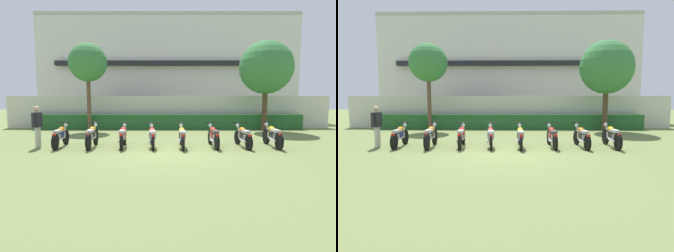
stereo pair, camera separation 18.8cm
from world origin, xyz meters
TOP-DOWN VIEW (x-y plane):
  - ground at (0.00, 0.00)m, footprint 60.00×60.00m
  - building at (0.00, 15.79)m, footprint 20.90×6.50m
  - compound_wall at (0.00, 7.68)m, footprint 19.85×0.30m
  - hedge_row at (0.00, 6.98)m, footprint 15.88×0.70m
  - parked_car at (-2.58, 10.23)m, footprint 4.69×2.52m
  - tree_near_inspector at (-4.50, 6.34)m, footprint 2.15×2.15m
  - tree_far_side at (5.50, 6.19)m, footprint 2.96×2.96m
  - motorcycle_in_row_0 at (-4.17, 1.08)m, footprint 0.60×1.81m
  - motorcycle_in_row_1 at (-2.93, 1.03)m, footprint 0.60×1.89m
  - motorcycle_in_row_2 at (-1.73, 1.07)m, footprint 0.60×1.85m
  - motorcycle_in_row_3 at (-0.60, 1.07)m, footprint 0.60×1.87m
  - motorcycle_in_row_4 at (0.56, 0.99)m, footprint 0.60×1.90m
  - motorcycle_in_row_5 at (1.79, 1.09)m, footprint 0.60×1.85m
  - motorcycle_in_row_6 at (2.94, 1.08)m, footprint 0.60×1.84m
  - motorcycle_in_row_7 at (4.11, 1.13)m, footprint 0.60×1.95m
  - inspector_person at (-5.04, 1.06)m, footprint 0.22×0.66m

SIDE VIEW (x-z plane):
  - ground at x=0.00m, z-range 0.00..0.00m
  - motorcycle_in_row_3 at x=-0.60m, z-range -0.03..0.91m
  - motorcycle_in_row_6 at x=2.94m, z-range -0.03..0.91m
  - motorcycle_in_row_4 at x=0.56m, z-range -0.03..0.91m
  - motorcycle_in_row_5 at x=1.79m, z-range -0.03..0.91m
  - motorcycle_in_row_2 at x=-1.73m, z-range -0.03..0.92m
  - hedge_row at x=0.00m, z-range 0.00..0.89m
  - motorcycle_in_row_0 at x=-4.17m, z-range -0.03..0.92m
  - motorcycle_in_row_7 at x=4.11m, z-range -0.03..0.94m
  - motorcycle_in_row_1 at x=-2.93m, z-range -0.03..0.94m
  - parked_car at x=-2.58m, z-range -0.01..1.88m
  - inspector_person at x=-5.04m, z-range 0.14..1.75m
  - compound_wall at x=0.00m, z-range 0.00..1.98m
  - tree_far_side at x=5.50m, z-range 1.03..6.08m
  - tree_near_inspector at x=-4.50m, z-range 1.35..6.29m
  - building at x=0.00m, z-range 0.00..8.50m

